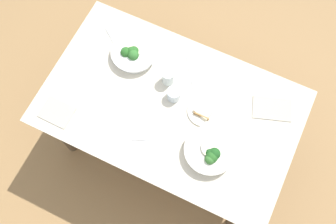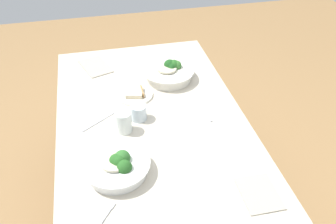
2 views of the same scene
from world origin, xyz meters
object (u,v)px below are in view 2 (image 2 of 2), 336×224
(water_glass_center, at_px, (124,122))
(water_glass_side, at_px, (139,112))
(napkin_folded_lower, at_px, (96,66))
(broccoli_bowl_near, at_px, (169,73))
(broccoli_bowl_far, at_px, (118,166))
(fork_by_near_bowl, at_px, (205,116))
(fork_by_far_bowl, at_px, (107,214))
(table_knife_left, at_px, (100,121))
(napkin_folded_upper, at_px, (259,194))
(bread_side_plate, at_px, (135,94))

(water_glass_center, height_order, water_glass_side, water_glass_center)
(water_glass_side, xyz_separation_m, napkin_folded_lower, (0.53, 0.17, -0.03))
(broccoli_bowl_near, bearing_deg, water_glass_side, 145.17)
(broccoli_bowl_far, height_order, broccoli_bowl_near, broccoli_bowl_near)
(water_glass_center, relative_size, fork_by_near_bowl, 0.98)
(fork_by_far_bowl, xyz_separation_m, table_knife_left, (0.54, -0.01, -0.00))
(broccoli_bowl_near, bearing_deg, napkin_folded_lower, 61.02)
(water_glass_center, height_order, napkin_folded_lower, water_glass_center)
(fork_by_far_bowl, bearing_deg, water_glass_center, 21.00)
(napkin_folded_upper, distance_m, napkin_folded_lower, 1.21)
(broccoli_bowl_near, relative_size, water_glass_side, 3.57)
(bread_side_plate, bearing_deg, broccoli_bowl_near, -59.33)
(water_glass_side, relative_size, table_knife_left, 0.36)
(bread_side_plate, distance_m, fork_by_near_bowl, 0.39)
(water_glass_side, bearing_deg, water_glass_center, 133.11)
(broccoli_bowl_far, bearing_deg, water_glass_side, -22.52)
(bread_side_plate, xyz_separation_m, fork_by_far_bowl, (-0.71, 0.20, -0.01))
(water_glass_center, bearing_deg, broccoli_bowl_far, 167.34)
(broccoli_bowl_near, bearing_deg, bread_side_plate, 120.67)
(broccoli_bowl_far, bearing_deg, napkin_folded_upper, -114.16)
(broccoli_bowl_far, height_order, water_glass_side, broccoli_bowl_far)
(broccoli_bowl_near, xyz_separation_m, bread_side_plate, (-0.12, 0.21, -0.03))
(broccoli_bowl_far, distance_m, fork_by_far_bowl, 0.20)
(water_glass_center, xyz_separation_m, water_glass_side, (0.07, -0.08, -0.01))
(water_glass_center, xyz_separation_m, fork_by_far_bowl, (-0.44, 0.12, -0.05))
(table_knife_left, bearing_deg, fork_by_near_bowl, 136.06)
(fork_by_far_bowl, height_order, napkin_folded_upper, napkin_folded_upper)
(fork_by_far_bowl, xyz_separation_m, napkin_folded_lower, (1.05, -0.02, 0.00))
(table_knife_left, height_order, napkin_folded_upper, napkin_folded_upper)
(broccoli_bowl_near, bearing_deg, water_glass_center, 142.54)
(bread_side_plate, distance_m, water_glass_center, 0.28)
(broccoli_bowl_near, height_order, fork_by_near_bowl, broccoli_bowl_near)
(broccoli_bowl_far, distance_m, water_glass_side, 0.35)
(water_glass_side, bearing_deg, bread_side_plate, -2.79)
(broccoli_bowl_far, height_order, fork_by_near_bowl, broccoli_bowl_far)
(table_knife_left, bearing_deg, water_glass_center, 102.68)
(water_glass_side, distance_m, napkin_folded_lower, 0.56)
(table_knife_left, bearing_deg, broccoli_bowl_far, 62.42)
(fork_by_far_bowl, xyz_separation_m, napkin_folded_upper, (-0.03, -0.56, 0.00))
(broccoli_bowl_near, height_order, water_glass_side, broccoli_bowl_near)
(water_glass_side, height_order, fork_by_far_bowl, water_glass_side)
(water_glass_side, bearing_deg, napkin_folded_upper, -146.19)
(fork_by_near_bowl, relative_size, napkin_folded_lower, 0.47)
(bread_side_plate, height_order, fork_by_near_bowl, bread_side_plate)
(napkin_folded_upper, bearing_deg, napkin_folded_lower, 26.51)
(water_glass_side, relative_size, fork_by_far_bowl, 0.81)
(bread_side_plate, relative_size, water_glass_side, 2.40)
(broccoli_bowl_near, distance_m, table_knife_left, 0.50)
(water_glass_side, distance_m, napkin_folded_upper, 0.66)
(broccoli_bowl_near, relative_size, bread_side_plate, 1.49)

